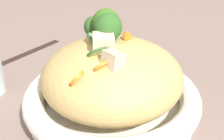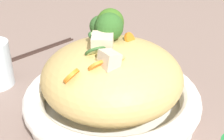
# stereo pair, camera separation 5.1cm
# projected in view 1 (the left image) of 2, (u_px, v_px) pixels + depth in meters

# --- Properties ---
(ground_plane) EXTENTS (3.00, 3.00, 0.00)m
(ground_plane) POSITION_uv_depth(u_px,v_px,m) (112.00, 114.00, 0.55)
(ground_plane) COLOR #7E685F
(serving_bowl) EXTENTS (0.30, 0.30, 0.06)m
(serving_bowl) POSITION_uv_depth(u_px,v_px,m) (112.00, 101.00, 0.54)
(serving_bowl) COLOR white
(serving_bowl) RESTS_ON ground_plane
(noodle_heap) EXTENTS (0.24, 0.24, 0.12)m
(noodle_heap) POSITION_uv_depth(u_px,v_px,m) (112.00, 76.00, 0.51)
(noodle_heap) COLOR tan
(noodle_heap) RESTS_ON serving_bowl
(broccoli_florets) EXTENTS (0.12, 0.09, 0.08)m
(broccoli_florets) POSITION_uv_depth(u_px,v_px,m) (104.00, 26.00, 0.53)
(broccoli_florets) COLOR #8DAC72
(broccoli_florets) RESTS_ON serving_bowl
(carrot_coins) EXTENTS (0.14, 0.08, 0.04)m
(carrot_coins) POSITION_uv_depth(u_px,v_px,m) (101.00, 57.00, 0.46)
(carrot_coins) COLOR orange
(carrot_coins) RESTS_ON serving_bowl
(zucchini_slices) EXTENTS (0.09, 0.06, 0.03)m
(zucchini_slices) POSITION_uv_depth(u_px,v_px,m) (98.00, 44.00, 0.49)
(zucchini_slices) COLOR beige
(zucchini_slices) RESTS_ON serving_bowl
(chicken_chunks) EXTENTS (0.08, 0.06, 0.04)m
(chicken_chunks) POSITION_uv_depth(u_px,v_px,m) (107.00, 49.00, 0.46)
(chicken_chunks) COLOR beige
(chicken_chunks) RESTS_ON serving_bowl
(chopsticks_pair) EXTENTS (0.20, 0.12, 0.01)m
(chopsticks_pair) POSITION_uv_depth(u_px,v_px,m) (24.00, 54.00, 0.77)
(chopsticks_pair) COLOR black
(chopsticks_pair) RESTS_ON ground_plane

